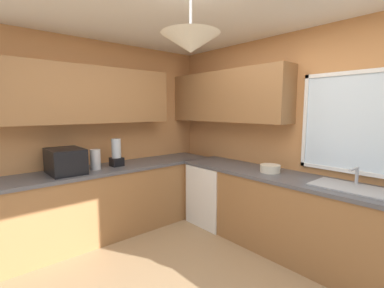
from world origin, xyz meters
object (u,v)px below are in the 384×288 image
at_px(kettle, 95,159).
at_px(blender_appliance, 116,154).
at_px(microwave, 65,161).
at_px(bowl, 270,169).
at_px(dishwasher, 215,194).
at_px(sink_assembly, 350,187).

bearing_deg(kettle, blender_appliance, 93.98).
xyz_separation_m(microwave, kettle, (0.02, 0.34, -0.02)).
height_order(kettle, bowl, kettle).
xyz_separation_m(bowl, blender_appliance, (-1.53, -1.21, 0.12)).
distance_m(dishwasher, sink_assembly, 1.80).
relative_size(bowl, blender_appliance, 0.65).
height_order(microwave, kettle, microwave).
bearing_deg(sink_assembly, kettle, -147.60).
relative_size(dishwasher, microwave, 1.75).
height_order(microwave, blender_appliance, blender_appliance).
relative_size(microwave, kettle, 1.93).
xyz_separation_m(sink_assembly, bowl, (-0.87, -0.01, 0.03)).
distance_m(microwave, blender_appliance, 0.63).
height_order(dishwasher, kettle, kettle).
bearing_deg(blender_appliance, bowl, 38.44).
distance_m(dishwasher, blender_appliance, 1.49).
xyz_separation_m(dishwasher, bowl, (0.87, 0.03, 0.51)).
relative_size(kettle, sink_assembly, 0.38).
distance_m(microwave, kettle, 0.34).
distance_m(microwave, bowl, 2.39).
bearing_deg(bowl, microwave, -129.65).
bearing_deg(bowl, dishwasher, -178.01).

